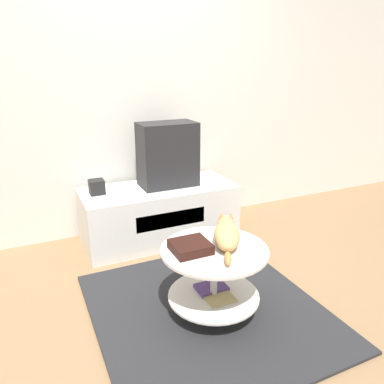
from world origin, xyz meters
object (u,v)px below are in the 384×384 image
(tv, at_px, (168,155))
(dvd_box, at_px, (191,247))
(speaker, at_px, (97,187))
(cat, at_px, (227,234))

(tv, bearing_deg, dvd_box, -105.25)
(tv, xyz_separation_m, speaker, (-0.63, 0.03, -0.22))
(dvd_box, relative_size, cat, 0.45)
(speaker, distance_m, dvd_box, 1.24)
(speaker, height_order, cat, speaker)
(speaker, bearing_deg, tv, -2.93)
(tv, relative_size, dvd_box, 2.52)
(speaker, xyz_separation_m, cat, (0.55, -1.20, -0.02))
(cat, bearing_deg, speaker, 52.67)
(tv, height_order, speaker, tv)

